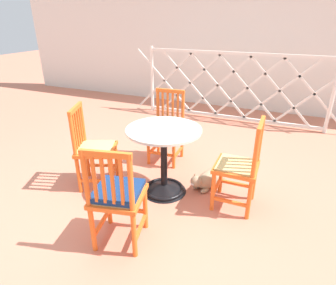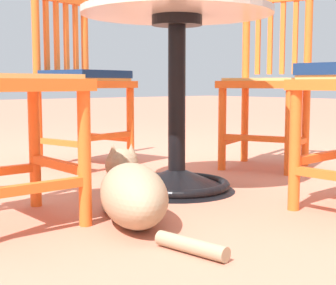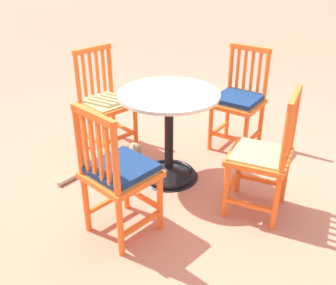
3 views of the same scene
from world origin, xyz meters
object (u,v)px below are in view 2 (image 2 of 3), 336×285
orange_chair_tucked_in (81,82)px  cafe_table (177,121)px  tabby_cat (132,192)px  orange_chair_at_corner (268,84)px

orange_chair_tucked_in → cafe_table: bearing=87.1°
orange_chair_tucked_in → tabby_cat: size_ratio=1.26×
cafe_table → tabby_cat: cafe_table is taller
cafe_table → orange_chair_at_corner: (-0.76, -0.16, 0.15)m
orange_chair_at_corner → tabby_cat: 1.31m
orange_chair_tucked_in → tabby_cat: orange_chair_tucked_in is taller
cafe_table → orange_chair_at_corner: size_ratio=0.83×
cafe_table → orange_chair_at_corner: bearing=-168.0°
tabby_cat → orange_chair_at_corner: bearing=-159.6°
tabby_cat → cafe_table: bearing=-146.8°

